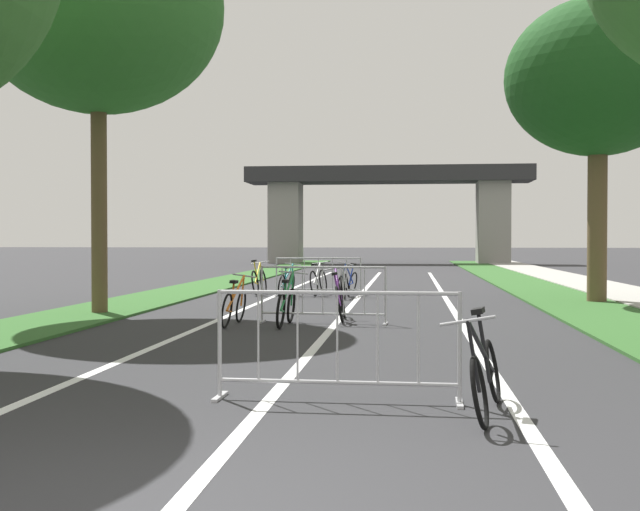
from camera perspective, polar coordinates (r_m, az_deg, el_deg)
The scene contains 21 objects.
grass_verge_left at distance 28.35m, azimuth -6.97°, elevation -1.91°, with size 2.08×57.49×0.05m, color #2D5B26.
grass_verge_right at distance 27.87m, azimuth 14.33°, elevation -2.00°, with size 2.08×57.49×0.05m, color #2D5B26.
sidewalk_path_right at distance 28.24m, azimuth 18.61°, elevation -1.95°, with size 2.18×57.49×0.08m, color #9E9B93.
lane_stripe_center at distance 20.76m, azimuth 2.68°, elevation -3.08°, with size 0.14×33.26×0.01m, color silver.
lane_stripe_right_lane at distance 20.74m, azimuth 9.00°, elevation -3.10°, with size 0.14×33.26×0.01m, color silver.
lane_stripe_left_lane at distance 21.03m, azimuth -3.56°, elevation -3.03°, with size 0.14×33.26×0.01m, color silver.
overpass_bridge at distance 51.64m, azimuth 4.87°, elevation 4.21°, with size 18.14×3.41×6.18m.
tree_left_oak_mid at distance 17.58m, azimuth -15.55°, elevation 16.71°, with size 5.11×5.11×8.45m.
tree_right_oak_near at distance 20.70m, azimuth 19.23°, elevation 11.81°, with size 4.43×4.43×7.31m.
crowd_barrier_nearest at distance 7.60m, azimuth 1.24°, elevation -6.51°, with size 2.35×0.49×1.05m.
crowd_barrier_second at distance 14.59m, azimuth 0.20°, elevation -2.84°, with size 2.37×0.58×1.05m.
crowd_barrier_third at distance 21.59m, azimuth -0.12°, elevation -1.55°, with size 2.35×0.49×1.05m.
bicycle_blue_0 at distance 22.01m, azimuth 1.98°, elevation -1.90°, with size 0.55×1.64×0.94m.
bicycle_yellow_1 at distance 22.44m, azimuth -4.37°, elevation -1.80°, with size 0.53×1.74×0.98m.
bicycle_green_2 at distance 14.16m, azimuth -2.42°, elevation -3.60°, with size 0.54×1.66×0.97m.
bicycle_black_3 at distance 7.18m, azimuth 11.72°, elevation -8.33°, with size 0.66×1.69×0.92m.
bicycle_silver_4 at distance 20.99m, azimuth 1.78°, elevation -2.08°, with size 0.51×1.62×0.86m.
bicycle_white_5 at distance 22.02m, azimuth -0.12°, elevation -1.85°, with size 0.46×1.66×0.92m.
bicycle_teal_6 at distance 21.31m, azimuth -2.40°, elevation -2.03°, with size 0.47×1.66×0.91m.
bicycle_purple_7 at distance 15.13m, azimuth 1.45°, elevation -3.22°, with size 0.49×1.66×1.03m.
bicycle_orange_8 at distance 14.33m, azimuth -6.13°, elevation -3.57°, with size 0.43×1.62×0.91m.
Camera 1 is at (1.32, -4.03, 1.53)m, focal length 44.87 mm.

